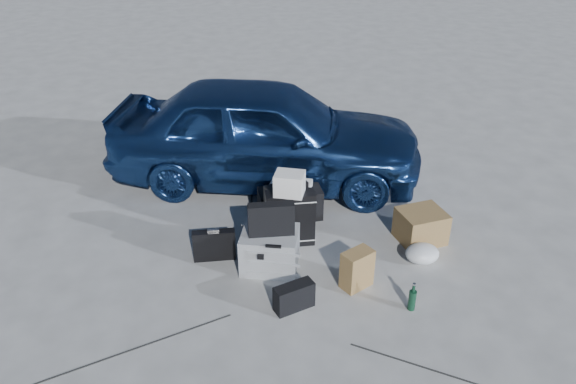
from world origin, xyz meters
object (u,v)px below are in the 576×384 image
object	(u,v)px
briefcase	(214,245)
green_bottle	(412,297)
suitcase_left	(286,208)
duffel_bag	(290,204)
cardboard_box	(421,226)
car	(266,132)
pelican_case	(270,250)
suitcase_right	(290,218)

from	to	relation	value
briefcase	green_bottle	xyz separation A→B (m)	(1.60, -1.03, -0.03)
briefcase	suitcase_left	xyz separation A→B (m)	(0.76, 0.35, 0.12)
suitcase_left	duffel_bag	size ratio (longest dim) A/B	0.84
suitcase_left	cardboard_box	bearing A→B (deg)	-35.24
car	pelican_case	bearing A→B (deg)	-171.26
cardboard_box	suitcase_right	bearing A→B (deg)	171.77
car	briefcase	world-z (taller)	car
suitcase_left	duffel_bag	bearing A→B (deg)	52.66
duffel_bag	cardboard_box	bearing A→B (deg)	-29.45
suitcase_left	green_bottle	distance (m)	1.62
suitcase_left	green_bottle	size ratio (longest dim) A/B	2.16
briefcase	suitcase_right	size ratio (longest dim) A/B	0.70
car	briefcase	size ratio (longest dim) A/B	8.97
pelican_case	cardboard_box	xyz separation A→B (m)	(1.56, 0.17, -0.02)
car	cardboard_box	world-z (taller)	car
suitcase_right	duffel_bag	xyz separation A→B (m)	(0.09, 0.48, -0.12)
duffel_bag	cardboard_box	size ratio (longest dim) A/B	1.53
duffel_bag	green_bottle	world-z (taller)	duffel_bag
suitcase_left	duffel_bag	xyz separation A→B (m)	(0.09, 0.26, -0.11)
green_bottle	suitcase_right	bearing A→B (deg)	125.41
briefcase	cardboard_box	distance (m)	2.07
duffel_bag	green_bottle	xyz separation A→B (m)	(0.74, -1.65, -0.04)
briefcase	suitcase_right	xyz separation A→B (m)	(0.76, 0.14, 0.13)
pelican_case	suitcase_left	distance (m)	0.63
pelican_case	suitcase_right	bearing A→B (deg)	71.19
suitcase_right	cardboard_box	distance (m)	1.32
pelican_case	cardboard_box	size ratio (longest dim) A/B	1.18
pelican_case	briefcase	distance (m)	0.55
pelican_case	car	bearing A→B (deg)	99.68
suitcase_left	suitcase_right	distance (m)	0.21
suitcase_left	cardboard_box	distance (m)	1.37
car	suitcase_right	xyz separation A→B (m)	(0.02, -1.40, -0.33)
briefcase	green_bottle	bearing A→B (deg)	-29.73
suitcase_left	briefcase	bearing A→B (deg)	-173.37
suitcase_left	pelican_case	bearing A→B (deg)	-132.52
car	pelican_case	xyz separation A→B (m)	(-0.24, -1.76, -0.43)
car	cardboard_box	distance (m)	2.12
pelican_case	green_bottle	world-z (taller)	pelican_case
car	suitcase_right	bearing A→B (deg)	-162.67
briefcase	suitcase_right	bearing A→B (deg)	13.42
pelican_case	cardboard_box	bearing A→B (deg)	23.42
suitcase_left	suitcase_right	size ratio (longest dim) A/B	0.97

